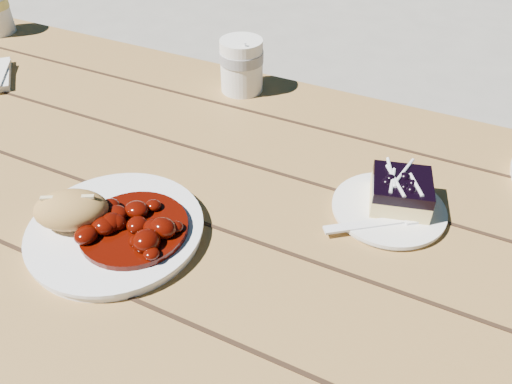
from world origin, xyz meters
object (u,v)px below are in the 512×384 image
at_px(picnic_table, 192,246).
at_px(bread_roll, 71,210).
at_px(main_plate, 116,231).
at_px(blueberry_cake, 401,191).
at_px(coffee_cup, 242,66).
at_px(dessert_plate, 388,210).

xyz_separation_m(picnic_table, bread_roll, (-0.07, -0.18, 0.20)).
xyz_separation_m(main_plate, bread_roll, (-0.06, -0.02, 0.03)).
height_order(bread_roll, blueberry_cake, bread_roll).
relative_size(picnic_table, blueberry_cake, 19.08).
distance_m(bread_roll, blueberry_cake, 0.48).
height_order(picnic_table, bread_roll, bread_roll).
xyz_separation_m(picnic_table, coffee_cup, (-0.05, 0.31, 0.22)).
bearing_deg(dessert_plate, main_plate, -146.82).
relative_size(main_plate, bread_roll, 2.36).
distance_m(main_plate, bread_roll, 0.07).
bearing_deg(picnic_table, dessert_plate, 11.42).
xyz_separation_m(blueberry_cake, coffee_cup, (-0.39, 0.23, 0.02)).
bearing_deg(main_plate, picnic_table, 84.76).
distance_m(picnic_table, blueberry_cake, 0.40).
xyz_separation_m(picnic_table, main_plate, (-0.01, -0.16, 0.17)).
distance_m(main_plate, blueberry_cake, 0.42).
bearing_deg(picnic_table, main_plate, -95.24).
bearing_deg(blueberry_cake, main_plate, -160.94).
bearing_deg(bread_roll, dessert_plate, 31.52).
height_order(dessert_plate, blueberry_cake, blueberry_cake).
height_order(main_plate, blueberry_cake, blueberry_cake).
height_order(dessert_plate, coffee_cup, coffee_cup).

